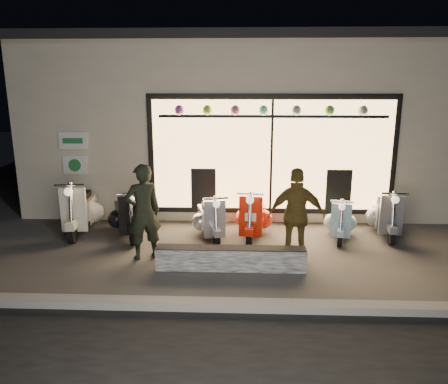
# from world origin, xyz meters

# --- Properties ---
(ground) EXTENTS (40.00, 40.00, 0.00)m
(ground) POSITION_xyz_m (0.00, 0.00, 0.00)
(ground) COLOR #383533
(ground) RESTS_ON ground
(kerb) EXTENTS (40.00, 0.25, 0.12)m
(kerb) POSITION_xyz_m (0.00, -2.00, 0.06)
(kerb) COLOR slate
(kerb) RESTS_ON ground
(shop_building) EXTENTS (10.20, 6.23, 4.20)m
(shop_building) POSITION_xyz_m (0.00, 4.98, 2.10)
(shop_building) COLOR beige
(shop_building) RESTS_ON ground
(graffiti_barrier) EXTENTS (2.54, 0.28, 0.40)m
(graffiti_barrier) POSITION_xyz_m (-0.02, -0.65, 0.20)
(graffiti_barrier) COLOR black
(graffiti_barrier) RESTS_ON ground
(scooter_silver) EXTENTS (0.64, 1.33, 0.94)m
(scooter_silver) POSITION_xyz_m (-0.49, 1.02, 0.38)
(scooter_silver) COLOR black
(scooter_silver) RESTS_ON ground
(scooter_red) EXTENTS (0.56, 1.44, 1.02)m
(scooter_red) POSITION_xyz_m (0.40, 1.14, 0.41)
(scooter_red) COLOR black
(scooter_red) RESTS_ON ground
(scooter_black) EXTENTS (0.79, 1.39, 1.01)m
(scooter_black) POSITION_xyz_m (-2.24, 1.09, 0.40)
(scooter_black) COLOR black
(scooter_black) RESTS_ON ground
(scooter_cream) EXTENTS (0.63, 1.60, 1.14)m
(scooter_cream) POSITION_xyz_m (-3.29, 1.30, 0.46)
(scooter_cream) COLOR black
(scooter_cream) RESTS_ON ground
(scooter_blue) EXTENTS (0.56, 1.23, 0.87)m
(scooter_blue) POSITION_xyz_m (2.20, 1.12, 0.35)
(scooter_blue) COLOR black
(scooter_blue) RESTS_ON ground
(scooter_grey) EXTENTS (0.56, 1.40, 1.00)m
(scooter_grey) POSITION_xyz_m (3.20, 1.36, 0.40)
(scooter_grey) COLOR black
(scooter_grey) RESTS_ON ground
(man) EXTENTS (0.76, 0.66, 1.74)m
(man) POSITION_xyz_m (-1.59, -0.21, 0.87)
(man) COLOR black
(man) RESTS_ON ground
(woman) EXTENTS (1.00, 0.45, 1.69)m
(woman) POSITION_xyz_m (1.12, -0.20, 0.84)
(woman) COLOR brown
(woman) RESTS_ON ground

